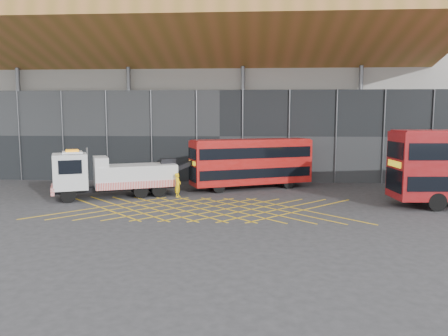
{
  "coord_description": "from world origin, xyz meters",
  "views": [
    {
      "loc": [
        4.77,
        -26.68,
        5.8
      ],
      "look_at": [
        3.0,
        1.5,
        2.4
      ],
      "focal_mm": 35.0,
      "sensor_mm": 36.0,
      "label": 1
    }
  ],
  "objects": [
    {
      "name": "worker",
      "position": [
        -0.45,
        3.83,
        0.86
      ],
      "size": [
        0.51,
        0.69,
        1.73
      ],
      "primitive_type": "imported",
      "rotation": [
        0.0,
        0.0,
        1.41
      ],
      "color": "yellow",
      "rests_on": "ground_plane"
    },
    {
      "name": "bus_towed",
      "position": [
        4.77,
        7.77,
        2.19
      ],
      "size": [
        9.76,
        5.92,
        3.95
      ],
      "rotation": [
        0.0,
        0.0,
        0.41
      ],
      "color": "#9E0F0C",
      "rests_on": "ground_plane"
    },
    {
      "name": "road_markings",
      "position": [
        1.6,
        0.0,
        0.01
      ],
      "size": [
        19.96,
        7.16,
        0.01
      ],
      "color": "gold",
      "rests_on": "ground_plane"
    },
    {
      "name": "ground_plane",
      "position": [
        0.0,
        0.0,
        0.0
      ],
      "size": [
        120.0,
        120.0,
        0.0
      ],
      "primitive_type": "plane",
      "color": "#2A2A2D"
    },
    {
      "name": "recovery_truck",
      "position": [
        -5.13,
        3.42,
        1.63
      ],
      "size": [
        9.78,
        5.62,
        3.52
      ],
      "rotation": [
        0.0,
        0.0,
        0.41
      ],
      "color": "black",
      "rests_on": "ground_plane"
    },
    {
      "name": "construction_building",
      "position": [
        1.92,
        18.4,
        8.98
      ],
      "size": [
        55.0,
        23.97,
        18.0
      ],
      "color": "#989792",
      "rests_on": "ground_plane"
    }
  ]
}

